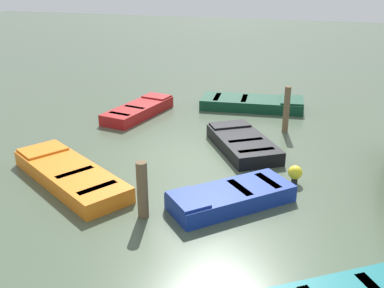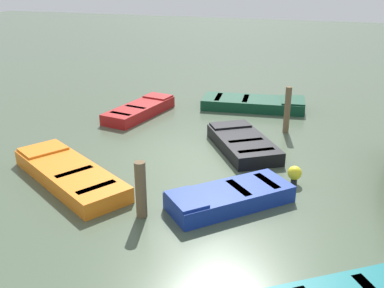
% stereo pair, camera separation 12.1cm
% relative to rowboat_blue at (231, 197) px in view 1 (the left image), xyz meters
% --- Properties ---
extents(ground_plane, '(80.00, 80.00, 0.00)m').
position_rel_rowboat_blue_xyz_m(ground_plane, '(-2.53, -1.77, -0.22)').
color(ground_plane, '#475642').
extents(rowboat_blue, '(2.85, 2.84, 0.46)m').
position_rel_rowboat_blue_xyz_m(rowboat_blue, '(0.00, 0.00, 0.00)').
color(rowboat_blue, navy).
rests_on(rowboat_blue, ground_plane).
extents(rowboat_red, '(3.45, 1.63, 0.46)m').
position_rel_rowboat_blue_xyz_m(rowboat_red, '(-5.54, -4.85, -0.00)').
color(rowboat_red, maroon).
rests_on(rowboat_red, ground_plane).
extents(rowboat_orange, '(3.14, 4.12, 0.46)m').
position_rel_rowboat_blue_xyz_m(rowboat_orange, '(0.12, -4.21, -0.00)').
color(rowboat_orange, orange).
rests_on(rowboat_orange, ground_plane).
extents(rowboat_dark_green, '(1.96, 4.09, 0.46)m').
position_rel_rowboat_blue_xyz_m(rowboat_dark_green, '(-7.76, -0.98, -0.00)').
color(rowboat_dark_green, '#0C3823').
rests_on(rowboat_dark_green, ground_plane).
extents(rowboat_black, '(3.19, 2.76, 0.46)m').
position_rel_rowboat_blue_xyz_m(rowboat_black, '(-3.42, -0.45, -0.00)').
color(rowboat_black, black).
rests_on(rowboat_black, ground_plane).
extents(mooring_piling_center, '(0.24, 0.24, 1.30)m').
position_rel_rowboat_blue_xyz_m(mooring_piling_center, '(1.09, -1.71, 0.44)').
color(mooring_piling_center, brown).
rests_on(mooring_piling_center, ground_plane).
extents(mooring_piling_far_right, '(0.20, 0.20, 1.56)m').
position_rel_rowboat_blue_xyz_m(mooring_piling_far_right, '(-5.43, 0.58, 0.56)').
color(mooring_piling_far_right, brown).
rests_on(mooring_piling_far_right, ground_plane).
extents(marker_buoy, '(0.36, 0.36, 0.48)m').
position_rel_rowboat_blue_xyz_m(marker_buoy, '(-1.61, 1.29, 0.07)').
color(marker_buoy, '#262626').
rests_on(marker_buoy, ground_plane).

